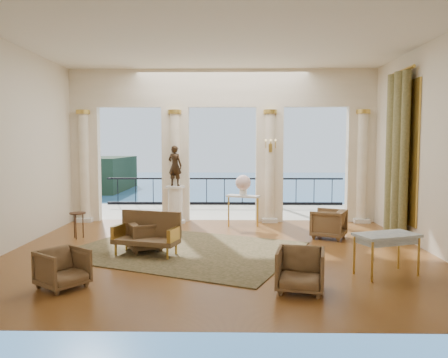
{
  "coord_description": "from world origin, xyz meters",
  "views": [
    {
      "loc": [
        0.28,
        -9.18,
        2.3
      ],
      "look_at": [
        0.1,
        0.6,
        1.52
      ],
      "focal_mm": 35.0,
      "sensor_mm": 36.0,
      "label": 1
    }
  ],
  "objects_px": {
    "armchair_a": "(63,267)",
    "statue": "(175,166)",
    "settee": "(148,233)",
    "armchair_b": "(301,268)",
    "armchair_d": "(145,235)",
    "console_table": "(243,200)",
    "game_table": "(387,238)",
    "pedestal": "(175,205)",
    "armchair_c": "(329,222)",
    "side_table": "(78,216)"
  },
  "relations": [
    {
      "from": "armchair_c",
      "to": "pedestal",
      "type": "relative_size",
      "value": 0.72
    },
    {
      "from": "armchair_c",
      "to": "statue",
      "type": "bearing_deg",
      "value": -90.48
    },
    {
      "from": "console_table",
      "to": "game_table",
      "type": "bearing_deg",
      "value": -39.27
    },
    {
      "from": "settee",
      "to": "armchair_a",
      "type": "bearing_deg",
      "value": -98.27
    },
    {
      "from": "settee",
      "to": "console_table",
      "type": "xyz_separation_m",
      "value": [
        2.07,
        3.26,
        0.28
      ]
    },
    {
      "from": "console_table",
      "to": "side_table",
      "type": "bearing_deg",
      "value": -133.81
    },
    {
      "from": "armchair_a",
      "to": "pedestal",
      "type": "height_order",
      "value": "pedestal"
    },
    {
      "from": "pedestal",
      "to": "statue",
      "type": "bearing_deg",
      "value": 180.0
    },
    {
      "from": "armchair_c",
      "to": "side_table",
      "type": "distance_m",
      "value": 6.16
    },
    {
      "from": "armchair_c",
      "to": "pedestal",
      "type": "height_order",
      "value": "pedestal"
    },
    {
      "from": "armchair_d",
      "to": "console_table",
      "type": "bearing_deg",
      "value": -63.67
    },
    {
      "from": "armchair_a",
      "to": "pedestal",
      "type": "xyz_separation_m",
      "value": [
        1.05,
        5.87,
        0.18
      ]
    },
    {
      "from": "armchair_b",
      "to": "game_table",
      "type": "bearing_deg",
      "value": 40.78
    },
    {
      "from": "armchair_c",
      "to": "armchair_d",
      "type": "relative_size",
      "value": 1.11
    },
    {
      "from": "armchair_b",
      "to": "settee",
      "type": "bearing_deg",
      "value": 153.85
    },
    {
      "from": "game_table",
      "to": "settee",
      "type": "bearing_deg",
      "value": 142.36
    },
    {
      "from": "armchair_c",
      "to": "console_table",
      "type": "relative_size",
      "value": 0.8
    },
    {
      "from": "console_table",
      "to": "statue",
      "type": "bearing_deg",
      "value": -169.46
    },
    {
      "from": "armchair_a",
      "to": "pedestal",
      "type": "relative_size",
      "value": 0.63
    },
    {
      "from": "armchair_a",
      "to": "side_table",
      "type": "xyz_separation_m",
      "value": [
        -1.06,
        3.69,
        0.2
      ]
    },
    {
      "from": "armchair_d",
      "to": "settee",
      "type": "xyz_separation_m",
      "value": [
        0.12,
        -0.32,
        0.09
      ]
    },
    {
      "from": "armchair_d",
      "to": "settee",
      "type": "distance_m",
      "value": 0.35
    },
    {
      "from": "armchair_c",
      "to": "console_table",
      "type": "distance_m",
      "value": 2.61
    },
    {
      "from": "console_table",
      "to": "armchair_d",
      "type": "bearing_deg",
      "value": -103.39
    },
    {
      "from": "armchair_b",
      "to": "armchair_c",
      "type": "bearing_deg",
      "value": 84.17
    },
    {
      "from": "armchair_a",
      "to": "console_table",
      "type": "relative_size",
      "value": 0.7
    },
    {
      "from": "armchair_d",
      "to": "statue",
      "type": "relative_size",
      "value": 0.6
    },
    {
      "from": "pedestal",
      "to": "settee",
      "type": "bearing_deg",
      "value": -91.44
    },
    {
      "from": "statue",
      "to": "side_table",
      "type": "distance_m",
      "value": 3.24
    },
    {
      "from": "armchair_b",
      "to": "settee",
      "type": "xyz_separation_m",
      "value": [
        -2.83,
        2.26,
        0.07
      ]
    },
    {
      "from": "settee",
      "to": "console_table",
      "type": "relative_size",
      "value": 1.48
    },
    {
      "from": "pedestal",
      "to": "statue",
      "type": "height_order",
      "value": "statue"
    },
    {
      "from": "settee",
      "to": "statue",
      "type": "bearing_deg",
      "value": 104.28
    },
    {
      "from": "armchair_d",
      "to": "pedestal",
      "type": "height_order",
      "value": "pedestal"
    },
    {
      "from": "armchair_a",
      "to": "armchair_c",
      "type": "distance_m",
      "value": 6.38
    },
    {
      "from": "console_table",
      "to": "side_table",
      "type": "relative_size",
      "value": 1.54
    },
    {
      "from": "armchair_a",
      "to": "side_table",
      "type": "distance_m",
      "value": 3.85
    },
    {
      "from": "settee",
      "to": "game_table",
      "type": "bearing_deg",
      "value": -1.39
    },
    {
      "from": "armchair_b",
      "to": "armchair_d",
      "type": "xyz_separation_m",
      "value": [
        -2.95,
        2.58,
        -0.02
      ]
    },
    {
      "from": "armchair_a",
      "to": "armchair_d",
      "type": "xyz_separation_m",
      "value": [
        0.84,
        2.48,
        0.01
      ]
    },
    {
      "from": "armchair_b",
      "to": "side_table",
      "type": "bearing_deg",
      "value": 154.47
    },
    {
      "from": "game_table",
      "to": "side_table",
      "type": "relative_size",
      "value": 1.91
    },
    {
      "from": "side_table",
      "to": "armchair_d",
      "type": "bearing_deg",
      "value": -32.55
    },
    {
      "from": "armchair_c",
      "to": "settee",
      "type": "bearing_deg",
      "value": -41.75
    },
    {
      "from": "armchair_a",
      "to": "statue",
      "type": "relative_size",
      "value": 0.59
    },
    {
      "from": "game_table",
      "to": "statue",
      "type": "bearing_deg",
      "value": 110.22
    },
    {
      "from": "armchair_a",
      "to": "pedestal",
      "type": "bearing_deg",
      "value": 26.92
    },
    {
      "from": "armchair_d",
      "to": "game_table",
      "type": "bearing_deg",
      "value": -137.17
    },
    {
      "from": "armchair_d",
      "to": "console_table",
      "type": "xyz_separation_m",
      "value": [
        2.19,
        2.94,
        0.37
      ]
    },
    {
      "from": "armchair_d",
      "to": "armchair_a",
      "type": "bearing_deg",
      "value": 134.32
    }
  ]
}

